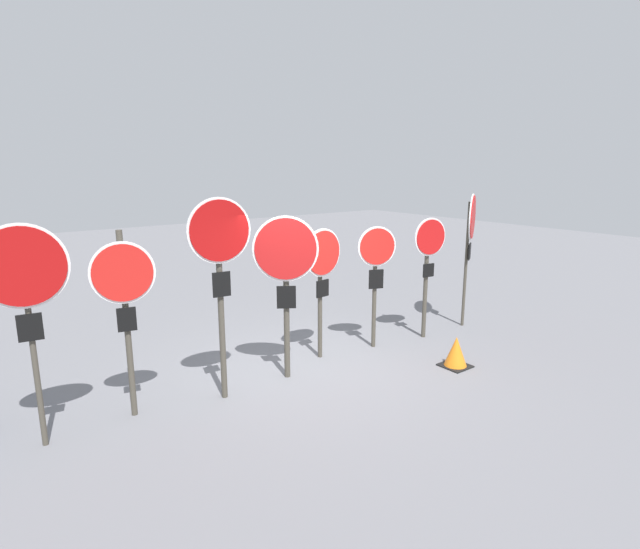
# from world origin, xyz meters

# --- Properties ---
(ground_plane) EXTENTS (40.00, 40.00, 0.00)m
(ground_plane) POSITION_xyz_m (0.00, 0.00, 0.00)
(ground_plane) COLOR slate
(stop_sign_0) EXTENTS (0.91, 0.17, 2.55)m
(stop_sign_0) POSITION_xyz_m (-3.68, -0.00, 1.89)
(stop_sign_0) COLOR #474238
(stop_sign_0) RESTS_ON ground
(stop_sign_1) EXTENTS (0.75, 0.20, 2.38)m
(stop_sign_1) POSITION_xyz_m (-2.65, 0.11, 1.62)
(stop_sign_1) COLOR #474238
(stop_sign_1) RESTS_ON ground
(stop_sign_2) EXTENTS (0.85, 0.17, 2.74)m
(stop_sign_2) POSITION_xyz_m (-1.49, -0.14, 1.95)
(stop_sign_2) COLOR #474238
(stop_sign_2) RESTS_ON ground
(stop_sign_3) EXTENTS (0.81, 0.53, 2.44)m
(stop_sign_3) POSITION_xyz_m (-0.45, -0.09, 1.71)
(stop_sign_3) COLOR #474238
(stop_sign_3) RESTS_ON ground
(stop_sign_4) EXTENTS (0.77, 0.17, 2.16)m
(stop_sign_4) POSITION_xyz_m (0.45, 0.24, 1.54)
(stop_sign_4) COLOR #474238
(stop_sign_4) RESTS_ON ground
(stop_sign_5) EXTENTS (0.64, 0.27, 2.13)m
(stop_sign_5) POSITION_xyz_m (1.48, 0.07, 1.50)
(stop_sign_5) COLOR #474238
(stop_sign_5) RESTS_ON ground
(stop_sign_6) EXTENTS (0.68, 0.18, 2.22)m
(stop_sign_6) POSITION_xyz_m (2.57, -0.12, 1.56)
(stop_sign_6) COLOR #474238
(stop_sign_6) RESTS_ON ground
(stop_sign_7) EXTENTS (0.77, 0.48, 2.60)m
(stop_sign_7) POSITION_xyz_m (3.75, -0.13, 1.96)
(stop_sign_7) COLOR #474238
(stop_sign_7) RESTS_ON ground
(traffic_cone_0) EXTENTS (0.43, 0.43, 0.49)m
(traffic_cone_0) POSITION_xyz_m (1.92, -1.33, 0.24)
(traffic_cone_0) COLOR black
(traffic_cone_0) RESTS_ON ground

